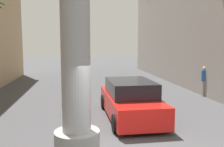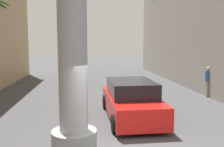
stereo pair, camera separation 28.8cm
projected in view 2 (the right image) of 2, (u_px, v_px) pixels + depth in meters
name	position (u px, v px, depth m)	size (l,w,h in m)	color
ground_plane	(101.00, 92.00, 16.02)	(89.95, 89.95, 0.00)	#424244
car_lead	(131.00, 100.00, 10.28)	(2.11, 4.74, 1.56)	black
palm_tree_far_right	(163.00, 19.00, 25.90)	(2.77, 2.80, 8.39)	brown
palm_tree_mid_right	(208.00, 21.00, 17.67)	(2.51, 2.66, 7.64)	brown
pedestrian_mid_right	(208.00, 79.00, 14.38)	(0.45, 0.45, 1.75)	gray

